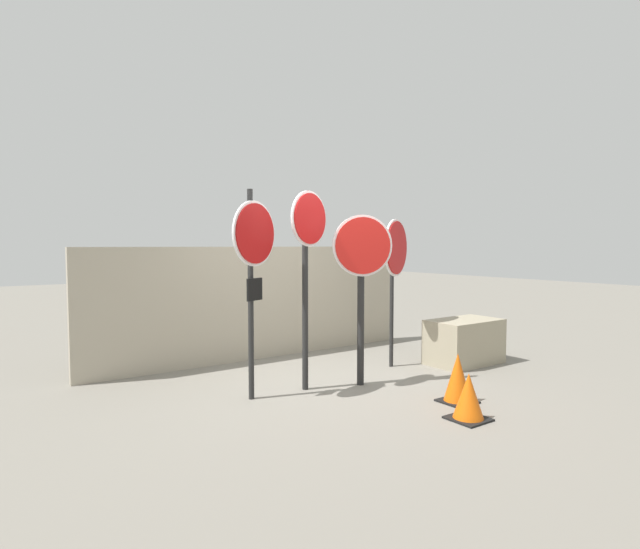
% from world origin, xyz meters
% --- Properties ---
extents(ground_plane, '(40.00, 40.00, 0.00)m').
position_xyz_m(ground_plane, '(0.00, 0.00, 0.00)').
color(ground_plane, gray).
extents(fence_back, '(5.36, 0.12, 1.73)m').
position_xyz_m(fence_back, '(0.00, 1.78, 0.86)').
color(fence_back, '#A89E89').
rests_on(fence_back, ground).
extents(stop_sign_0, '(0.68, 0.33, 2.37)m').
position_xyz_m(stop_sign_0, '(-1.05, -0.05, 1.66)').
color(stop_sign_0, black).
rests_on(stop_sign_0, ground).
extents(stop_sign_1, '(0.63, 0.25, 2.39)m').
position_xyz_m(stop_sign_1, '(-0.35, -0.09, 1.72)').
color(stop_sign_1, black).
rests_on(stop_sign_1, ground).
extents(stop_sign_2, '(0.70, 0.33, 2.12)m').
position_xyz_m(stop_sign_2, '(0.30, -0.32, 1.46)').
color(stop_sign_2, black).
rests_on(stop_sign_2, ground).
extents(stop_sign_3, '(0.75, 0.37, 2.12)m').
position_xyz_m(stop_sign_3, '(1.31, 0.15, 1.58)').
color(stop_sign_3, black).
rests_on(stop_sign_3, ground).
extents(traffic_cone_0, '(0.37, 0.37, 0.47)m').
position_xyz_m(traffic_cone_0, '(0.40, -1.87, 0.23)').
color(traffic_cone_0, black).
rests_on(traffic_cone_0, ground).
extents(traffic_cone_1, '(0.36, 0.36, 0.55)m').
position_xyz_m(traffic_cone_1, '(0.75, -1.44, 0.27)').
color(traffic_cone_1, black).
rests_on(traffic_cone_1, ground).
extents(storage_crate, '(1.11, 0.66, 0.65)m').
position_xyz_m(storage_crate, '(2.30, -0.28, 0.33)').
color(storage_crate, '#9E937A').
rests_on(storage_crate, ground).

